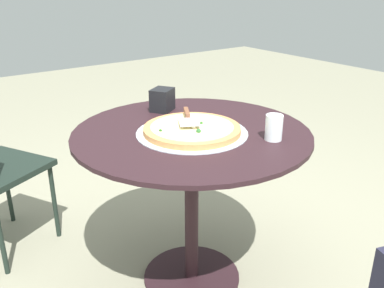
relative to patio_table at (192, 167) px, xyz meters
The scene contains 6 objects.
ground_plane 0.58m from the patio_table, ahead, with size 10.00×10.00×0.00m, color gray.
patio_table is the anchor object (origin of this frame).
pizza_on_tray 0.18m from the patio_table, 147.04° to the left, with size 0.45×0.45×0.04m.
pizza_server 0.22m from the patio_table, ahead, with size 0.21×0.15×0.02m.
drinking_cup 0.40m from the patio_table, 144.18° to the right, with size 0.07×0.07×0.10m, color white.
napkin_dispenser 0.38m from the patio_table, ahead, with size 0.10×0.09×0.10m, color black.
Camera 1 is at (-1.31, 0.96, 1.34)m, focal length 39.41 mm.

